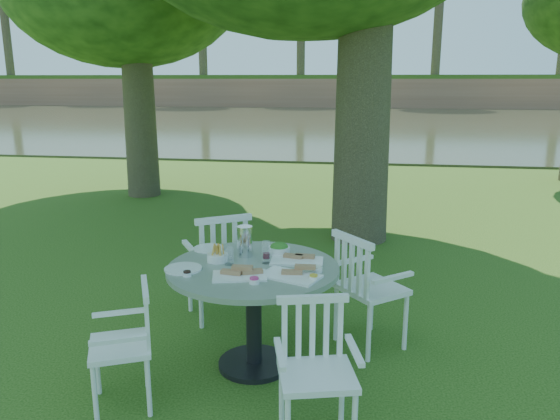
{
  "coord_description": "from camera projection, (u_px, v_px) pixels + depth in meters",
  "views": [
    {
      "loc": [
        0.86,
        -5.29,
        2.19
      ],
      "look_at": [
        0.0,
        0.2,
        0.85
      ],
      "focal_mm": 35.0,
      "sensor_mm": 36.0,
      "label": 1
    }
  ],
  "objects": [
    {
      "name": "ground",
      "position": [
        277.0,
        293.0,
        5.72
      ],
      "size": [
        140.0,
        140.0,
        0.0
      ],
      "primitive_type": "plane",
      "color": "#1E3F0D",
      "rests_on": "ground"
    },
    {
      "name": "chair_ne",
      "position": [
        362.0,
        282.0,
        4.43
      ],
      "size": [
        0.67,
        0.68,
        0.98
      ],
      "rotation": [
        0.0,
        0.0,
        -4.02
      ],
      "color": "white",
      "rests_on": "ground"
    },
    {
      "name": "far_bank",
      "position": [
        363.0,
        14.0,
        43.48
      ],
      "size": [
        100.0,
        18.0,
        15.2
      ],
      "color": "#905943",
      "rests_on": "ground"
    },
    {
      "name": "chair_nw",
      "position": [
        221.0,
        258.0,
        4.96
      ],
      "size": [
        0.69,
        0.68,
        1.02
      ],
      "rotation": [
        0.0,
        0.0,
        -2.58
      ],
      "color": "white",
      "rests_on": "ground"
    },
    {
      "name": "tableware",
      "position": [
        250.0,
        257.0,
        4.15
      ],
      "size": [
        1.17,
        0.88,
        0.24
      ],
      "color": "white",
      "rests_on": "table"
    },
    {
      "name": "chair_sw",
      "position": [
        132.0,
        336.0,
        3.67
      ],
      "size": [
        0.54,
        0.56,
        0.85
      ],
      "rotation": [
        0.0,
        0.0,
        -1.14
      ],
      "color": "white",
      "rests_on": "ground"
    },
    {
      "name": "chair_se",
      "position": [
        315.0,
        359.0,
        3.33
      ],
      "size": [
        0.54,
        0.52,
        0.89
      ],
      "rotation": [
        0.0,
        0.0,
        0.25
      ],
      "color": "white",
      "rests_on": "ground"
    },
    {
      "name": "river",
      "position": [
        349.0,
        123.0,
        27.81
      ],
      "size": [
        100.0,
        28.0,
        0.12
      ],
      "primitive_type": "cube",
      "color": "#30341F",
      "rests_on": "ground"
    },
    {
      "name": "table",
      "position": [
        253.0,
        288.0,
        4.12
      ],
      "size": [
        1.29,
        1.29,
        0.82
      ],
      "color": "black",
      "rests_on": "ground"
    }
  ]
}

